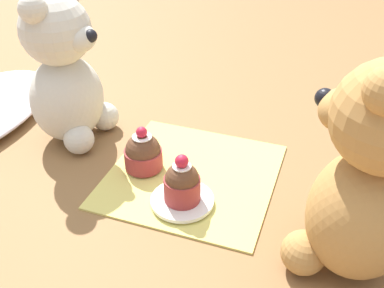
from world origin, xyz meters
name	(u,v)px	position (x,y,z in m)	size (l,w,h in m)	color
ground_plane	(192,176)	(0.00, 0.00, 0.00)	(4.00, 4.00, 0.00)	olive
knitted_placemat	(192,174)	(0.00, 0.00, 0.00)	(0.23, 0.23, 0.01)	#E0D166
teddy_bear_cream	(65,74)	(0.04, 0.22, 0.11)	(0.13, 0.12, 0.24)	beige
teddy_bear_tan	(368,179)	(-0.09, -0.22, 0.12)	(0.16, 0.15, 0.26)	#B78447
cupcake_near_cream_bear	(143,153)	(-0.01, 0.07, 0.03)	(0.06, 0.06, 0.07)	#993333
saucer_plate	(182,200)	(-0.06, -0.01, 0.01)	(0.08, 0.08, 0.01)	white
cupcake_near_tan_bear	(182,183)	(-0.06, -0.01, 0.04)	(0.05, 0.05, 0.07)	#993333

